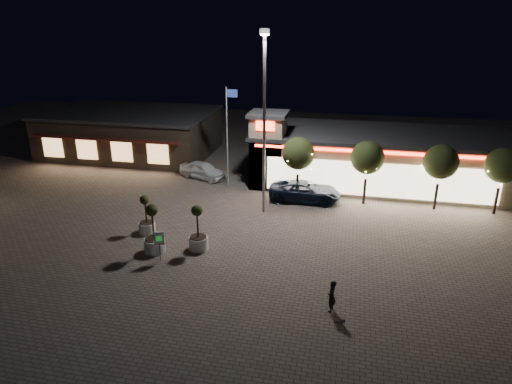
% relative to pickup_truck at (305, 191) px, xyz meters
% --- Properties ---
extents(ground, '(90.00, 90.00, 0.00)m').
position_rel_pickup_truck_xyz_m(ground, '(-4.63, -10.70, -0.74)').
color(ground, '#665B53').
rests_on(ground, ground).
extents(retail_building, '(20.40, 8.40, 6.10)m').
position_rel_pickup_truck_xyz_m(retail_building, '(4.88, 5.11, 1.47)').
color(retail_building, tan).
rests_on(retail_building, ground).
extents(restaurant_building, '(16.40, 11.00, 4.30)m').
position_rel_pickup_truck_xyz_m(restaurant_building, '(-18.63, 9.27, 1.42)').
color(restaurant_building, '#382D23').
rests_on(restaurant_building, ground).
extents(floodlight_pole, '(0.60, 0.40, 12.38)m').
position_rel_pickup_truck_xyz_m(floodlight_pole, '(-2.63, -2.70, 6.28)').
color(floodlight_pole, gray).
rests_on(floodlight_pole, ground).
extents(flagpole, '(0.95, 0.10, 8.00)m').
position_rel_pickup_truck_xyz_m(flagpole, '(-6.53, 2.30, 4.00)').
color(flagpole, white).
rests_on(flagpole, ground).
extents(string_tree_a, '(2.42, 2.42, 4.79)m').
position_rel_pickup_truck_xyz_m(string_tree_a, '(-0.63, 0.30, 2.82)').
color(string_tree_a, '#332319').
rests_on(string_tree_a, ground).
extents(string_tree_b, '(2.42, 2.42, 4.79)m').
position_rel_pickup_truck_xyz_m(string_tree_b, '(4.37, 0.30, 2.82)').
color(string_tree_b, '#332319').
rests_on(string_tree_b, ground).
extents(string_tree_c, '(2.42, 2.42, 4.79)m').
position_rel_pickup_truck_xyz_m(string_tree_c, '(9.37, 0.30, 2.82)').
color(string_tree_c, '#332319').
rests_on(string_tree_c, ground).
extents(string_tree_d, '(2.42, 2.42, 4.79)m').
position_rel_pickup_truck_xyz_m(string_tree_d, '(13.37, 0.30, 2.82)').
color(string_tree_d, '#332319').
rests_on(string_tree_d, ground).
extents(pickup_truck, '(5.41, 2.59, 1.49)m').
position_rel_pickup_truck_xyz_m(pickup_truck, '(0.00, 0.00, 0.00)').
color(pickup_truck, black).
rests_on(pickup_truck, ground).
extents(white_sedan, '(4.58, 3.06, 1.45)m').
position_rel_pickup_truck_xyz_m(white_sedan, '(-9.15, 3.30, -0.02)').
color(white_sedan, white).
rests_on(white_sedan, ground).
extents(pedestrian, '(0.44, 0.62, 1.60)m').
position_rel_pickup_truck_xyz_m(pedestrian, '(2.78, -13.65, 0.06)').
color(pedestrian, black).
rests_on(pedestrian, ground).
extents(dog, '(0.49, 0.18, 0.26)m').
position_rel_pickup_truck_xyz_m(dog, '(3.26, -14.74, -0.48)').
color(dog, '#59514C').
rests_on(dog, ground).
extents(planter_left, '(1.07, 1.07, 2.62)m').
position_rel_pickup_truck_xyz_m(planter_left, '(-9.27, -7.69, 0.07)').
color(planter_left, silver).
rests_on(planter_left, ground).
extents(planter_mid, '(1.24, 1.24, 3.04)m').
position_rel_pickup_truck_xyz_m(planter_mid, '(-7.76, -9.94, 0.20)').
color(planter_mid, silver).
rests_on(planter_mid, ground).
extents(planter_right, '(1.15, 1.15, 2.84)m').
position_rel_pickup_truck_xyz_m(planter_right, '(-5.34, -9.07, 0.13)').
color(planter_right, silver).
rests_on(planter_right, ground).
extents(valet_sign, '(0.59, 0.20, 1.80)m').
position_rel_pickup_truck_xyz_m(valet_sign, '(-7.00, -10.88, 0.52)').
color(valet_sign, gray).
rests_on(valet_sign, ground).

